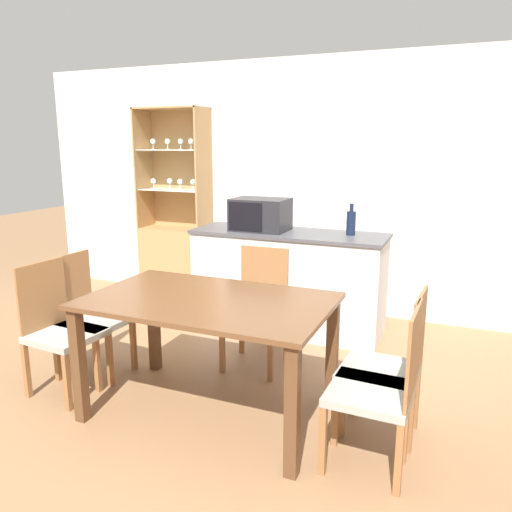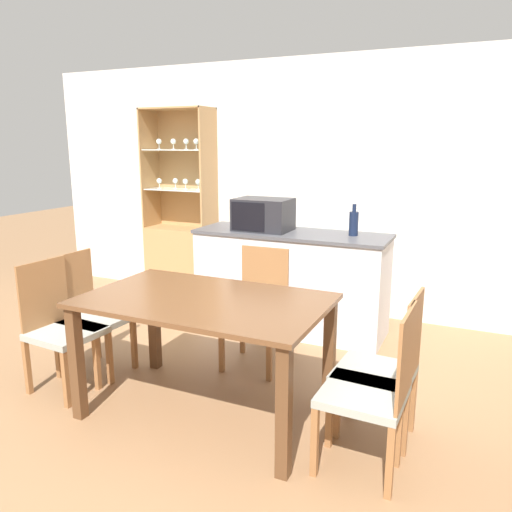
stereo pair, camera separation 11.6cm
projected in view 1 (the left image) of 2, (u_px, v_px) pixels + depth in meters
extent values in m
plane|color=#936B47|center=(198.00, 438.00, 2.98)|extent=(18.00, 18.00, 0.00)
cube|color=silver|center=(323.00, 188.00, 5.06)|extent=(6.80, 0.06, 2.55)
cube|color=silver|center=(288.00, 282.00, 4.64)|extent=(1.74, 0.57, 0.90)
cube|color=#4C4C51|center=(289.00, 233.00, 4.54)|extent=(1.77, 0.60, 0.03)
cube|color=tan|center=(177.00, 262.00, 5.68)|extent=(0.78, 0.36, 0.78)
cube|color=tan|center=(181.00, 169.00, 5.61)|extent=(0.78, 0.02, 1.30)
cube|color=tan|center=(144.00, 169.00, 5.60)|extent=(0.02, 0.36, 1.30)
cube|color=tan|center=(204.00, 170.00, 5.31)|extent=(0.02, 0.36, 1.30)
cube|color=tan|center=(171.00, 108.00, 5.31)|extent=(0.78, 0.36, 0.02)
cube|color=silver|center=(174.00, 190.00, 5.50)|extent=(0.74, 0.32, 0.01)
cube|color=silver|center=(172.00, 150.00, 5.41)|extent=(0.74, 0.32, 0.01)
cylinder|color=silver|center=(154.00, 188.00, 5.55)|extent=(0.04, 0.04, 0.01)
cylinder|color=silver|center=(154.00, 186.00, 5.55)|extent=(0.01, 0.01, 0.06)
sphere|color=silver|center=(153.00, 181.00, 5.54)|extent=(0.06, 0.06, 0.06)
cylinder|color=silver|center=(153.00, 149.00, 5.48)|extent=(0.04, 0.04, 0.01)
cylinder|color=silver|center=(153.00, 146.00, 5.48)|extent=(0.01, 0.01, 0.06)
sphere|color=silver|center=(153.00, 141.00, 5.46)|extent=(0.06, 0.06, 0.06)
cylinder|color=silver|center=(170.00, 188.00, 5.57)|extent=(0.04, 0.04, 0.01)
cylinder|color=silver|center=(170.00, 186.00, 5.56)|extent=(0.01, 0.01, 0.06)
sphere|color=silver|center=(170.00, 181.00, 5.55)|extent=(0.06, 0.06, 0.06)
cylinder|color=silver|center=(168.00, 149.00, 5.46)|extent=(0.04, 0.04, 0.01)
cylinder|color=silver|center=(168.00, 146.00, 5.46)|extent=(0.01, 0.01, 0.06)
sphere|color=silver|center=(167.00, 141.00, 5.44)|extent=(0.06, 0.06, 0.06)
cylinder|color=silver|center=(180.00, 189.00, 5.47)|extent=(0.04, 0.04, 0.01)
cylinder|color=silver|center=(180.00, 186.00, 5.47)|extent=(0.01, 0.01, 0.06)
sphere|color=silver|center=(180.00, 182.00, 5.45)|extent=(0.06, 0.06, 0.06)
cylinder|color=silver|center=(181.00, 149.00, 5.41)|extent=(0.04, 0.04, 0.01)
cylinder|color=silver|center=(181.00, 146.00, 5.40)|extent=(0.01, 0.01, 0.06)
sphere|color=silver|center=(180.00, 141.00, 5.39)|extent=(0.06, 0.06, 0.06)
cylinder|color=silver|center=(193.00, 190.00, 5.42)|extent=(0.04, 0.04, 0.01)
cylinder|color=silver|center=(193.00, 187.00, 5.41)|extent=(0.01, 0.01, 0.06)
sphere|color=silver|center=(193.00, 182.00, 5.40)|extent=(0.06, 0.06, 0.06)
cylinder|color=silver|center=(191.00, 149.00, 5.30)|extent=(0.04, 0.04, 0.01)
cylinder|color=silver|center=(191.00, 146.00, 5.30)|extent=(0.01, 0.01, 0.06)
sphere|color=silver|center=(191.00, 141.00, 5.29)|extent=(0.06, 0.06, 0.06)
cube|color=brown|center=(208.00, 301.00, 3.10)|extent=(1.52, 0.93, 0.03)
cube|color=brown|center=(79.00, 366.00, 3.09)|extent=(0.07, 0.07, 0.74)
cube|color=brown|center=(292.00, 412.00, 2.56)|extent=(0.07, 0.07, 0.74)
cube|color=brown|center=(154.00, 323.00, 3.81)|extent=(0.07, 0.07, 0.74)
cube|color=brown|center=(332.00, 352.00, 3.28)|extent=(0.07, 0.07, 0.74)
cube|color=#999E93|center=(67.00, 336.00, 3.45)|extent=(0.46, 0.46, 0.05)
cube|color=#936038|center=(42.00, 295.00, 3.48)|extent=(0.05, 0.39, 0.48)
cube|color=#936038|center=(110.00, 360.00, 3.58)|extent=(0.04, 0.04, 0.40)
cube|color=#936038|center=(67.00, 383.00, 3.24)|extent=(0.04, 0.04, 0.40)
cube|color=#936038|center=(71.00, 350.00, 3.75)|extent=(0.04, 0.04, 0.40)
cube|color=#936038|center=(27.00, 370.00, 3.41)|extent=(0.04, 0.04, 0.40)
cube|color=#999E93|center=(255.00, 315.00, 3.85)|extent=(0.44, 0.44, 0.05)
cube|color=#936038|center=(264.00, 276.00, 3.98)|extent=(0.39, 0.03, 0.48)
cube|color=#936038|center=(271.00, 355.00, 3.65)|extent=(0.04, 0.04, 0.40)
cube|color=#936038|center=(222.00, 348.00, 3.79)|extent=(0.04, 0.04, 0.40)
cube|color=#936038|center=(286.00, 337.00, 4.01)|extent=(0.04, 0.04, 0.40)
cube|color=#936038|center=(242.00, 330.00, 4.14)|extent=(0.04, 0.04, 0.40)
cube|color=#999E93|center=(370.00, 393.00, 2.65)|extent=(0.44, 0.44, 0.05)
cube|color=#936038|center=(413.00, 354.00, 2.51)|extent=(0.03, 0.39, 0.48)
cube|color=#936038|center=(323.00, 440.00, 2.61)|extent=(0.04, 0.04, 0.40)
cube|color=#936038|center=(342.00, 406.00, 2.95)|extent=(0.04, 0.04, 0.40)
cube|color=#936038|center=(399.00, 460.00, 2.45)|extent=(0.04, 0.04, 0.40)
cube|color=#936038|center=(410.00, 421.00, 2.80)|extent=(0.04, 0.04, 0.40)
cube|color=#999E93|center=(94.00, 322.00, 3.70)|extent=(0.45, 0.45, 0.05)
cube|color=#936038|center=(71.00, 285.00, 3.73)|extent=(0.04, 0.39, 0.48)
cube|color=#936038|center=(134.00, 345.00, 3.83)|extent=(0.04, 0.04, 0.40)
cube|color=#936038|center=(97.00, 365.00, 3.49)|extent=(0.04, 0.04, 0.40)
cube|color=#936038|center=(95.00, 337.00, 4.00)|extent=(0.04, 0.04, 0.40)
cube|color=#936038|center=(57.00, 355.00, 3.66)|extent=(0.04, 0.04, 0.40)
cube|color=#999E93|center=(379.00, 372.00, 2.90)|extent=(0.45, 0.45, 0.05)
cube|color=#936038|center=(419.00, 335.00, 2.76)|extent=(0.04, 0.39, 0.48)
cube|color=#936038|center=(335.00, 414.00, 2.87)|extent=(0.04, 0.04, 0.40)
cube|color=#936038|center=(353.00, 385.00, 3.21)|extent=(0.04, 0.04, 0.40)
cube|color=#936038|center=(404.00, 431.00, 2.70)|extent=(0.04, 0.04, 0.40)
cube|color=#936038|center=(416.00, 398.00, 3.04)|extent=(0.04, 0.04, 0.40)
cube|color=#232328|center=(260.00, 214.00, 4.58)|extent=(0.51, 0.36, 0.29)
cube|color=black|center=(245.00, 217.00, 4.45)|extent=(0.32, 0.01, 0.25)
cylinder|color=#141E38|center=(351.00, 223.00, 4.35)|extent=(0.08, 0.08, 0.21)
cylinder|color=#141E38|center=(352.00, 207.00, 4.32)|extent=(0.03, 0.03, 0.07)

